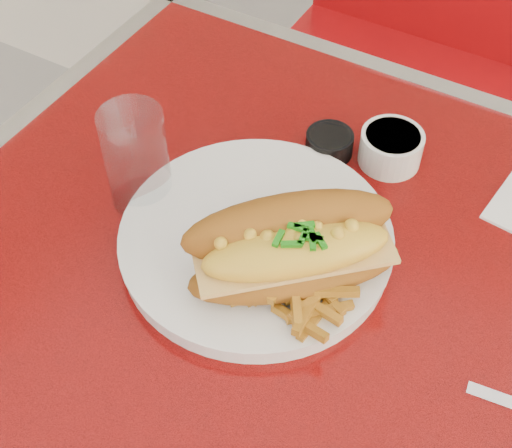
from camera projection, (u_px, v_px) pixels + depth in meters
The scene contains 8 objects.
diner_table at pixel (403, 408), 0.86m from camera, with size 1.23×0.83×0.77m.
dinner_plate at pixel (256, 240), 0.81m from camera, with size 0.33×0.33×0.02m.
mac_hoagie at pixel (293, 248), 0.74m from camera, with size 0.24×0.24×0.10m.
fries_pile at pixel (293, 273), 0.75m from camera, with size 0.12×0.11×0.03m, color #BF8220, non-canonical shape.
fork at pixel (319, 257), 0.78m from camera, with size 0.02×0.13×0.00m.
gravy_ramekin at pixel (391, 147), 0.89m from camera, with size 0.10×0.10×0.04m.
sauce_cup_left at pixel (329, 143), 0.91m from camera, with size 0.07×0.07×0.03m.
water_tumbler at pixel (137, 159), 0.82m from camera, with size 0.07×0.07×0.13m, color silver.
Camera 1 is at (0.04, -0.43, 1.41)m, focal length 50.00 mm.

